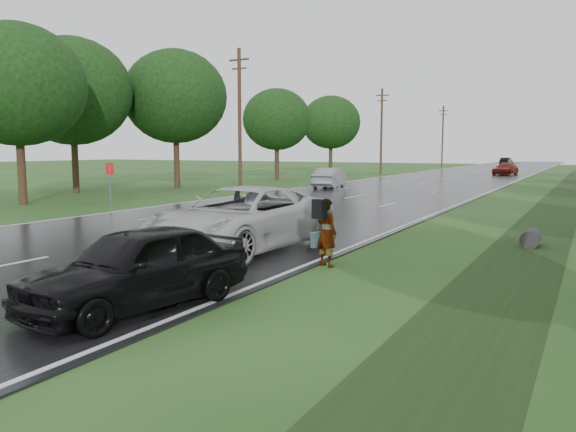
# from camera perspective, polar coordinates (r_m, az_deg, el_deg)

# --- Properties ---
(road) EXTENTS (14.00, 180.00, 0.04)m
(road) POSITION_cam_1_polar(r_m,az_deg,el_deg) (55.32, 14.95, 3.52)
(road) COLOR black
(road) RESTS_ON ground
(edge_stripe_east) EXTENTS (0.12, 180.00, 0.01)m
(edge_stripe_east) POSITION_cam_1_polar(r_m,az_deg,el_deg) (54.11, 21.92, 3.21)
(edge_stripe_east) COLOR silver
(edge_stripe_east) RESTS_ON road
(edge_stripe_west) EXTENTS (0.12, 180.00, 0.01)m
(edge_stripe_west) POSITION_cam_1_polar(r_m,az_deg,el_deg) (57.30, 8.37, 3.81)
(edge_stripe_west) COLOR silver
(edge_stripe_west) RESTS_ON road
(center_line) EXTENTS (0.12, 180.00, 0.01)m
(center_line) POSITION_cam_1_polar(r_m,az_deg,el_deg) (55.32, 14.95, 3.54)
(center_line) COLOR silver
(center_line) RESTS_ON road
(drainage_ditch) EXTENTS (2.20, 120.00, 0.56)m
(drainage_ditch) POSITION_cam_1_polar(r_m,az_deg,el_deg) (27.57, 25.13, 0.01)
(drainage_ditch) COLOR black
(drainage_ditch) RESTS_ON ground
(road_sign) EXTENTS (0.50, 0.06, 2.30)m
(road_sign) POSITION_cam_1_polar(r_m,az_deg,el_deg) (29.94, -17.65, 3.91)
(road_sign) COLOR slate
(road_sign) RESTS_ON ground
(utility_pole_mid) EXTENTS (1.60, 0.26, 10.00)m
(utility_pole_mid) POSITION_cam_1_polar(r_m,az_deg,el_deg) (40.45, -4.94, 9.92)
(utility_pole_mid) COLOR #392517
(utility_pole_mid) RESTS_ON ground
(utility_pole_far) EXTENTS (1.60, 0.26, 10.00)m
(utility_pole_far) POSITION_cam_1_polar(r_m,az_deg,el_deg) (67.49, 9.47, 8.61)
(utility_pole_far) COLOR #392517
(utility_pole_far) RESTS_ON ground
(utility_pole_distant) EXTENTS (1.60, 0.26, 10.00)m
(utility_pole_distant) POSITION_cam_1_polar(r_m,az_deg,el_deg) (96.31, 15.43, 7.90)
(utility_pole_distant) COLOR #392517
(utility_pole_distant) RESTS_ON ground
(tree_west_b) EXTENTS (7.20, 7.20, 9.62)m
(tree_west_b) POSITION_cam_1_polar(r_m,az_deg,el_deg) (33.67, -25.84, 11.91)
(tree_west_b) COLOR #392517
(tree_west_b) RESTS_ON ground
(tree_west_c) EXTENTS (7.80, 7.80, 10.43)m
(tree_west_c) POSITION_cam_1_polar(r_m,az_deg,el_deg) (44.04, -11.39, 11.80)
(tree_west_c) COLOR #392517
(tree_west_c) RESTS_ON ground
(tree_west_d) EXTENTS (6.60, 6.60, 8.80)m
(tree_west_d) POSITION_cam_1_polar(r_m,az_deg,el_deg) (55.01, -1.15, 9.78)
(tree_west_d) COLOR #392517
(tree_west_d) RESTS_ON ground
(tree_west_e) EXTENTS (8.00, 8.00, 10.44)m
(tree_west_e) POSITION_cam_1_polar(r_m,az_deg,el_deg) (41.16, -21.10, 11.73)
(tree_west_e) COLOR #392517
(tree_west_e) RESTS_ON ground
(tree_west_f) EXTENTS (7.00, 7.00, 9.29)m
(tree_west_f) POSITION_cam_1_polar(r_m,az_deg,el_deg) (67.76, 4.38, 9.47)
(tree_west_f) COLOR #392517
(tree_west_f) RESTS_ON ground
(pedestrian) EXTENTS (0.86, 0.89, 1.76)m
(pedestrian) POSITION_cam_1_polar(r_m,az_deg,el_deg) (14.35, 3.84, -1.58)
(pedestrian) COLOR #A5998C
(pedestrian) RESTS_ON ground
(white_pickup) EXTENTS (3.44, 6.85, 1.86)m
(white_pickup) POSITION_cam_1_polar(r_m,az_deg,el_deg) (16.50, -4.75, -0.26)
(white_pickup) COLOR beige
(white_pickup) RESTS_ON road
(dark_sedan) EXTENTS (2.52, 4.81, 1.56)m
(dark_sedan) POSITION_cam_1_polar(r_m,az_deg,el_deg) (10.84, -15.03, -5.01)
(dark_sedan) COLOR black
(dark_sedan) RESTS_ON road
(silver_sedan) EXTENTS (2.36, 4.86, 1.53)m
(silver_sedan) POSITION_cam_1_polar(r_m,az_deg,el_deg) (43.08, 4.24, 3.90)
(silver_sedan) COLOR gray
(silver_sedan) RESTS_ON road
(far_car_red) EXTENTS (2.69, 4.97, 1.37)m
(far_car_red) POSITION_cam_1_polar(r_m,az_deg,el_deg) (69.47, 21.23, 4.49)
(far_car_red) COLOR maroon
(far_car_red) RESTS_ON road
(far_car_dark) EXTENTS (1.83, 4.39, 1.41)m
(far_car_dark) POSITION_cam_1_polar(r_m,az_deg,el_deg) (108.27, 21.29, 5.18)
(far_car_dark) COLOR black
(far_car_dark) RESTS_ON road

